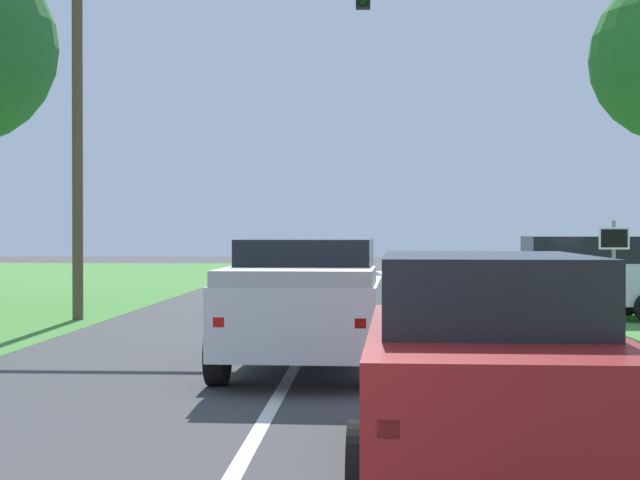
# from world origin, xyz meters

# --- Properties ---
(ground_plane) EXTENTS (120.00, 120.00, 0.00)m
(ground_plane) POSITION_xyz_m (0.00, 9.04, 0.00)
(ground_plane) COLOR #424244
(red_suv_near) EXTENTS (2.23, 4.57, 1.82)m
(red_suv_near) POSITION_xyz_m (2.08, 3.27, 0.96)
(red_suv_near) COLOR maroon
(red_suv_near) RESTS_ON ground_plane
(pickup_truck_lead) EXTENTS (2.46, 5.00, 1.90)m
(pickup_truck_lead) POSITION_xyz_m (0.21, 9.16, 0.99)
(pickup_truck_lead) COLOR silver
(pickup_truck_lead) RESTS_ON ground_plane
(traffic_light) EXTENTS (7.27, 0.40, 8.54)m
(traffic_light) POSITION_xyz_m (-3.75, 16.83, 5.57)
(traffic_light) COLOR brown
(traffic_light) RESTS_ON ground_plane
(keep_moving_sign) EXTENTS (0.60, 0.09, 2.21)m
(keep_moving_sign) POSITION_xyz_m (5.92, 14.77, 1.42)
(keep_moving_sign) COLOR gray
(keep_moving_sign) RESTS_ON ground_plane
(crossing_suv_far) EXTENTS (4.50, 2.15, 1.88)m
(crossing_suv_far) POSITION_xyz_m (5.83, 17.67, 0.98)
(crossing_suv_far) COLOR silver
(crossing_suv_far) RESTS_ON ground_plane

